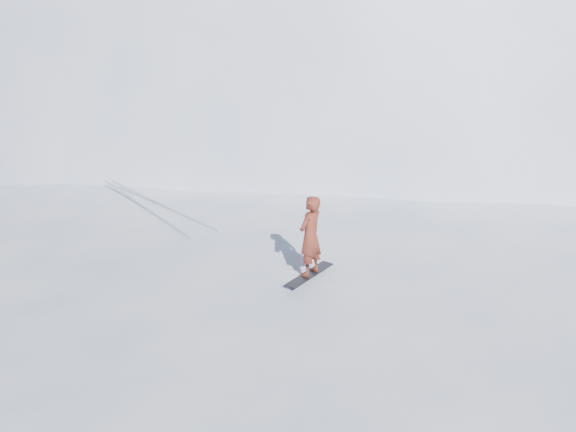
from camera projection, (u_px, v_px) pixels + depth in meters
name	position (u px, v px, depth m)	size (l,w,h in m)	color
ground	(264.00, 362.00, 15.55)	(400.00, 400.00, 0.00)	white
near_ridge	(247.00, 300.00, 18.44)	(36.00, 28.00, 4.80)	white
summit_peak	(366.00, 101.00, 46.81)	(60.00, 56.00, 56.00)	white
peak_shoulder	(257.00, 138.00, 36.40)	(28.00, 24.00, 18.00)	white
wind_bumps	(209.00, 328.00, 17.01)	(16.00, 14.40, 1.00)	white
snowboard	(310.00, 274.00, 14.57)	(1.55, 0.29, 0.03)	black
snowboarder	(310.00, 236.00, 14.23)	(0.68, 0.45, 1.87)	maroon
board_tracks	(152.00, 204.00, 18.91)	(1.53, 5.97, 0.04)	silver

